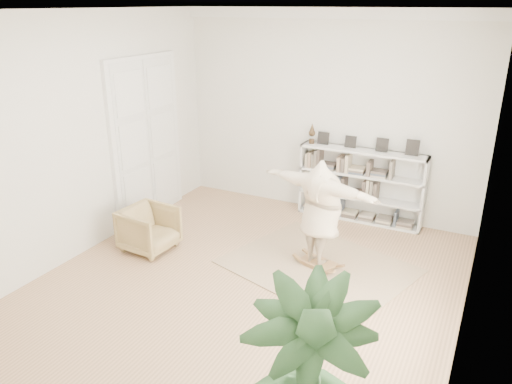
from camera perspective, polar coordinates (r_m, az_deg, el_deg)
floor at (r=7.12m, az=-0.74°, el=-10.24°), size 6.00×6.00×0.00m
room_shell at (r=8.80m, az=8.59°, el=19.58°), size 6.00×6.00×6.00m
doors at (r=8.98m, az=-12.36°, el=5.71°), size 0.09×1.78×2.92m
bookshelf at (r=9.00m, az=11.84°, el=0.67°), size 2.20×0.35×1.64m
armchair at (r=8.02m, az=-12.11°, el=-4.15°), size 0.81×0.79×0.70m
rug at (r=7.54m, az=7.08°, el=-8.41°), size 2.97×2.64×0.02m
rocker_board at (r=7.51m, az=7.10°, el=-8.01°), size 0.59×0.45×0.11m
person at (r=7.14m, az=7.40°, el=-2.06°), size 2.00×1.07×1.57m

